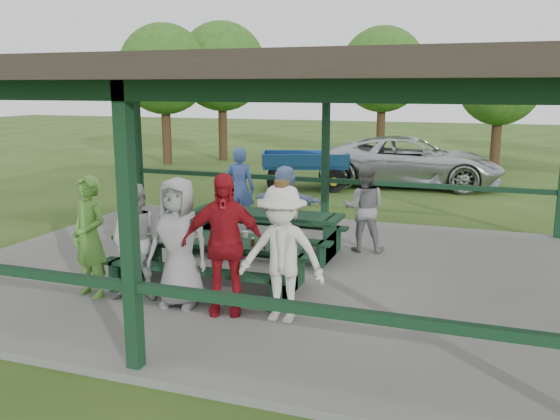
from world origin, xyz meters
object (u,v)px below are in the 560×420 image
at_px(contestant_grey_left, 138,243).
at_px(contestant_white_fedora, 282,254).
at_px(spectator_lblue, 285,204).
at_px(contestant_green, 90,237).
at_px(contestant_grey_mid, 179,242).
at_px(farm_trailer, 305,169).
at_px(picnic_table_far, 266,227).
at_px(pickup_truck, 410,161).
at_px(picnic_table_near, 209,256).
at_px(contestant_red, 224,244).
at_px(spectator_grey, 364,208).
at_px(spectator_blue, 240,189).

bearing_deg(contestant_grey_left, contestant_white_fedora, -14.29).
bearing_deg(spectator_lblue, contestant_green, 70.45).
distance_m(contestant_grey_mid, farm_trailer, 10.27).
relative_size(picnic_table_far, contestant_grey_left, 1.65).
bearing_deg(farm_trailer, pickup_truck, 9.14).
relative_size(picnic_table_far, contestant_white_fedora, 1.51).
relative_size(picnic_table_near, spectator_lblue, 1.92).
bearing_deg(contestant_white_fedora, contestant_grey_left, -179.88).
distance_m(picnic_table_near, contestant_grey_mid, 0.91).
xyz_separation_m(picnic_table_near, picnic_table_far, (0.14, 2.00, -0.00)).
distance_m(contestant_red, contestant_white_fedora, 0.81).
distance_m(contestant_grey_left, pickup_truck, 11.98).
height_order(contestant_green, contestant_red, contestant_red).
distance_m(contestant_grey_mid, spectator_grey, 4.00).
bearing_deg(picnic_table_near, spectator_lblue, 86.03).
height_order(picnic_table_far, contestant_grey_left, contestant_grey_left).
bearing_deg(picnic_table_far, picnic_table_near, -93.93).
height_order(contestant_grey_left, farm_trailer, contestant_grey_left).
bearing_deg(contestant_grey_left, contestant_green, 171.60).
bearing_deg(spectator_grey, picnic_table_far, 17.82).
distance_m(contestant_grey_left, contestant_white_fedora, 2.12).
distance_m(contestant_green, contestant_grey_left, 0.75).
relative_size(contestant_red, pickup_truck, 0.34).
xyz_separation_m(picnic_table_far, spectator_grey, (1.62, 0.75, 0.32)).
bearing_deg(spectator_grey, contestant_green, 41.82).
height_order(picnic_table_near, contestant_red, contestant_red).
bearing_deg(spectator_blue, pickup_truck, -118.72).
bearing_deg(spectator_blue, contestant_grey_mid, 93.09).
xyz_separation_m(contestant_green, farm_trailer, (0.01, 10.25, -0.37)).
relative_size(contestant_white_fedora, spectator_grey, 1.14).
bearing_deg(contestant_grey_mid, spectator_blue, 100.14).
relative_size(contestant_grey_left, spectator_blue, 0.96).
bearing_deg(picnic_table_far, pickup_truck, 81.26).
bearing_deg(spectator_lblue, spectator_grey, 178.60).
height_order(picnic_table_near, picnic_table_far, same).
height_order(picnic_table_far, contestant_white_fedora, contestant_white_fedora).
bearing_deg(contestant_grey_mid, pickup_truck, 79.79).
distance_m(contestant_grey_left, contestant_red, 1.32).
xyz_separation_m(picnic_table_far, contestant_white_fedora, (1.31, -2.86, 0.40)).
relative_size(picnic_table_near, spectator_blue, 1.65).
bearing_deg(contestant_white_fedora, spectator_grey, 86.09).
xyz_separation_m(picnic_table_far, contestant_red, (0.51, -2.85, 0.46)).
bearing_deg(contestant_green, spectator_grey, 65.10).
bearing_deg(contestant_grey_mid, contestant_green, -179.48).
xyz_separation_m(picnic_table_far, spectator_blue, (-1.17, 1.55, 0.38)).
bearing_deg(contestant_grey_left, farm_trailer, 80.63).
height_order(contestant_grey_left, pickup_truck, contestant_grey_left).
relative_size(picnic_table_far, spectator_lblue, 1.83).
bearing_deg(picnic_table_near, farm_trailer, 98.50).
height_order(contestant_grey_mid, spectator_grey, contestant_grey_mid).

